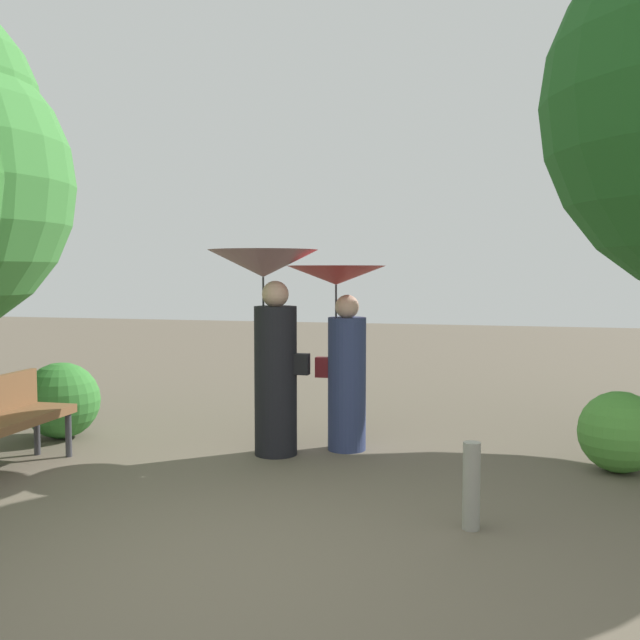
{
  "coord_description": "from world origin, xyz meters",
  "views": [
    {
      "loc": [
        1.82,
        -4.06,
        1.78
      ],
      "look_at": [
        0.0,
        3.05,
        1.28
      ],
      "focal_mm": 40.82,
      "sensor_mm": 36.0,
      "label": 1
    }
  ],
  "objects": [
    {
      "name": "ground_plane",
      "position": [
        0.0,
        0.0,
        0.0
      ],
      "size": [
        40.0,
        40.0,
        0.0
      ],
      "primitive_type": "plane",
      "color": "brown"
    },
    {
      "name": "person_left",
      "position": [
        -0.38,
        2.55,
        1.34
      ],
      "size": [
        1.06,
        1.06,
        1.98
      ],
      "rotation": [
        0.0,
        0.0,
        1.53
      ],
      "color": "black",
      "rests_on": "ground"
    },
    {
      "name": "person_right",
      "position": [
        0.26,
        2.91,
        1.19
      ],
      "size": [
        0.98,
        0.98,
        1.83
      ],
      "rotation": [
        0.0,
        0.0,
        1.53
      ],
      "color": "navy",
      "rests_on": "ground"
    },
    {
      "name": "bush_path_left",
      "position": [
        -2.73,
        2.65,
        0.4
      ],
      "size": [
        0.81,
        0.81,
        0.81
      ],
      "primitive_type": "sphere",
      "color": "#387F33",
      "rests_on": "ground"
    },
    {
      "name": "bush_path_right",
      "position": [
        2.81,
        2.71,
        0.36
      ],
      "size": [
        0.72,
        0.72,
        0.72
      ],
      "primitive_type": "sphere",
      "color": "#4C9338",
      "rests_on": "ground"
    },
    {
      "name": "path_marker_post",
      "position": [
        1.62,
        0.94,
        0.3
      ],
      "size": [
        0.12,
        0.12,
        0.61
      ],
      "primitive_type": "cylinder",
      "color": "gray",
      "rests_on": "ground"
    }
  ]
}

